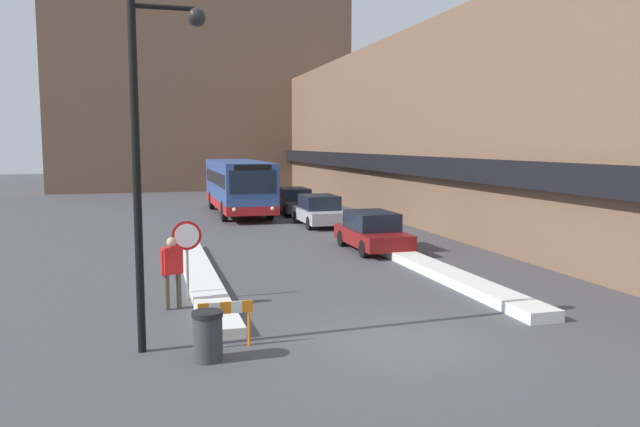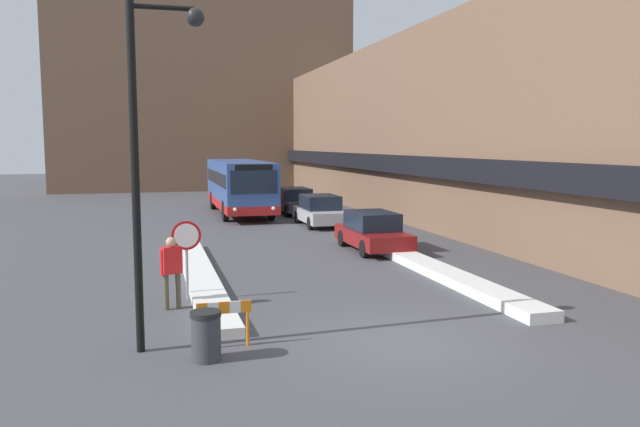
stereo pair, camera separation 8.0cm
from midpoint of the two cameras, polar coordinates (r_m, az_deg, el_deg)
The scene contains 14 objects.
ground_plane at distance 13.28m, azimuth 7.77°, elevation -11.58°, with size 160.00×160.00×0.00m, color #47474C.
building_row_right at distance 38.63m, azimuth 7.33°, elevation 7.48°, with size 5.50×60.00×9.73m.
building_backdrop_far at distance 58.59m, azimuth -10.84°, elevation 10.70°, with size 26.00×8.00×17.18m.
snow_bank_left at distance 19.26m, azimuth -10.99°, elevation -5.62°, with size 0.90×12.10×0.23m.
snow_bank_right at distance 20.65m, azimuth 9.51°, elevation -4.69°, with size 0.90×12.88×0.29m.
city_bus at distance 36.45m, azimuth -7.54°, elevation 2.60°, with size 2.73×10.48×3.09m.
parked_car_front at distance 23.97m, azimuth 4.69°, elevation -1.63°, with size 1.82×4.25×1.49m.
parked_car_middle at distance 31.09m, azimuth -0.14°, elevation 0.26°, with size 1.91×4.22×1.53m.
parked_car_back at distance 36.41m, azimuth -2.46°, elevation 1.16°, with size 1.81×4.47×1.52m.
stop_sign at distance 16.52m, azimuth -12.21°, elevation -2.69°, with size 0.76×0.08×2.10m.
street_lamp at distance 12.44m, azimuth -15.45°, elevation 6.58°, with size 1.46×0.36×6.79m.
pedestrian at distance 15.86m, azimuth -13.51°, elevation -4.69°, with size 0.55×0.39×1.80m.
trash_bin at distance 12.17m, azimuth -10.42°, elevation -10.94°, with size 0.59×0.59×0.95m.
construction_barricade at distance 12.79m, azimuth -8.81°, elevation -9.17°, with size 1.10×0.06×0.94m.
Camera 1 is at (-5.11, -11.56, 4.09)m, focal length 35.00 mm.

